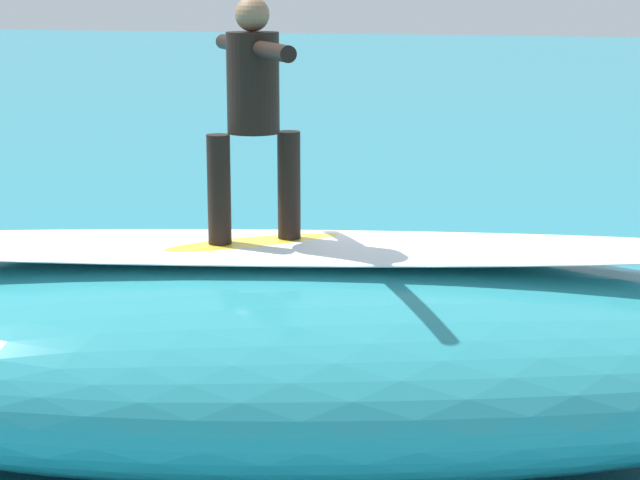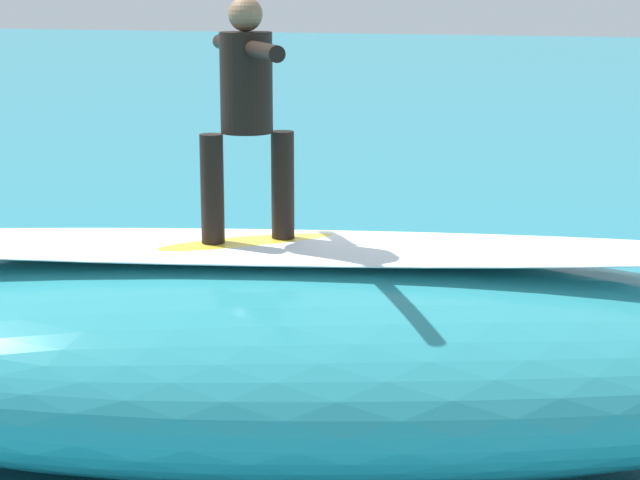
{
  "view_description": "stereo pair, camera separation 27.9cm",
  "coord_description": "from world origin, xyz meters",
  "px_view_note": "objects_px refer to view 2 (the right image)",
  "views": [
    {
      "loc": [
        -2.19,
        9.5,
        3.23
      ],
      "look_at": [
        0.16,
        0.75,
        1.18
      ],
      "focal_mm": 64.83,
      "sensor_mm": 36.0,
      "label": 1
    },
    {
      "loc": [
        -2.46,
        9.43,
        3.23
      ],
      "look_at": [
        0.16,
        0.75,
        1.18
      ],
      "focal_mm": 64.83,
      "sensor_mm": 36.0,
      "label": 2
    }
  ],
  "objects_px": {
    "surfboard_riding": "(249,246)",
    "surfboard_paddling": "(371,324)",
    "surfer_riding": "(247,101)",
    "surfer_paddling": "(385,306)"
  },
  "relations": [
    {
      "from": "surfer_riding",
      "to": "surfboard_paddling",
      "type": "xyz_separation_m",
      "value": [
        -0.09,
        -3.07,
        -2.41
      ]
    },
    {
      "from": "surfboard_paddling",
      "to": "surfboard_riding",
      "type": "bearing_deg",
      "value": 72.37
    },
    {
      "from": "surfboard_riding",
      "to": "surfboard_paddling",
      "type": "xyz_separation_m",
      "value": [
        -0.09,
        -3.07,
        -1.43
      ]
    },
    {
      "from": "surfer_riding",
      "to": "surfboard_paddling",
      "type": "bearing_deg",
      "value": -126.03
    },
    {
      "from": "surfer_riding",
      "to": "surfboard_paddling",
      "type": "height_order",
      "value": "surfer_riding"
    },
    {
      "from": "surfboard_riding",
      "to": "surfboard_paddling",
      "type": "distance_m",
      "value": 3.39
    },
    {
      "from": "surfboard_riding",
      "to": "surfer_riding",
      "type": "height_order",
      "value": "surfer_riding"
    },
    {
      "from": "surfer_riding",
      "to": "surfer_paddling",
      "type": "bearing_deg",
      "value": -128.36
    },
    {
      "from": "surfer_paddling",
      "to": "surfer_riding",
      "type": "bearing_deg",
      "value": 70.03
    },
    {
      "from": "surfboard_riding",
      "to": "surfboard_paddling",
      "type": "relative_size",
      "value": 0.74
    }
  ]
}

